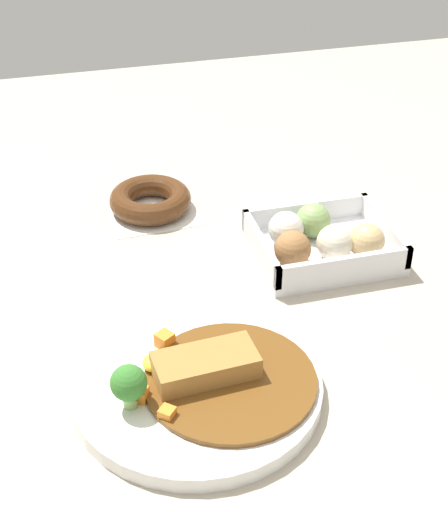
# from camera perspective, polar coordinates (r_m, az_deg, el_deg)

# --- Properties ---
(ground_plane) EXTENTS (1.60, 1.60, 0.00)m
(ground_plane) POSITION_cam_1_polar(r_m,az_deg,el_deg) (0.93, -2.96, -3.33)
(ground_plane) COLOR #B2A893
(curry_plate) EXTENTS (0.26, 0.26, 0.07)m
(curry_plate) POSITION_cam_1_polar(r_m,az_deg,el_deg) (0.80, -1.92, -9.43)
(curry_plate) COLOR white
(curry_plate) RESTS_ON ground_plane
(donut_box) EXTENTS (0.18, 0.14, 0.06)m
(donut_box) POSITION_cam_1_polar(r_m,az_deg,el_deg) (0.99, 7.20, 1.07)
(donut_box) COLOR white
(donut_box) RESTS_ON ground_plane
(chocolate_ring_donut) EXTENTS (0.13, 0.13, 0.03)m
(chocolate_ring_donut) POSITION_cam_1_polar(r_m,az_deg,el_deg) (1.10, -5.28, 4.17)
(chocolate_ring_donut) COLOR white
(chocolate_ring_donut) RESTS_ON ground_plane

